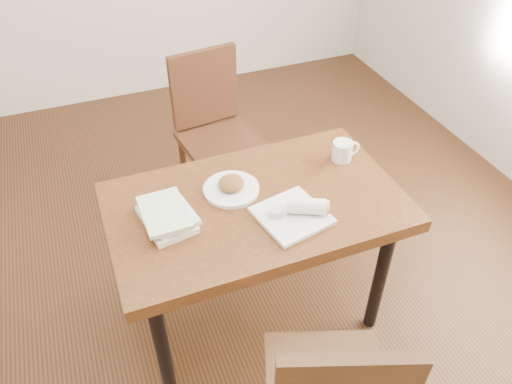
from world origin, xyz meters
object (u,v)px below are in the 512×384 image
object	(u,v)px
coffee_mug	(343,150)
plate_burrito	(296,212)
plate_scone	(231,187)
book_stack	(167,215)
chair_far	(214,124)
table	(256,217)

from	to	relation	value
coffee_mug	plate_burrito	xyz separation A→B (m)	(-0.36, -0.28, -0.02)
plate_scone	book_stack	bearing A→B (deg)	-164.61
plate_scone	chair_far	bearing A→B (deg)	77.94
table	plate_scone	xyz separation A→B (m)	(-0.07, 0.10, 0.11)
coffee_mug	book_stack	world-z (taller)	coffee_mug
book_stack	coffee_mug	bearing A→B (deg)	7.80
coffee_mug	plate_burrito	world-z (taller)	coffee_mug
plate_burrito	book_stack	world-z (taller)	plate_burrito
table	coffee_mug	size ratio (longest dim) A/B	9.00
plate_scone	table	bearing A→B (deg)	-52.69
coffee_mug	table	bearing A→B (deg)	-164.58
table	plate_burrito	distance (m)	0.22
chair_far	coffee_mug	bearing A→B (deg)	-65.48
chair_far	plate_scone	size ratio (longest dim) A/B	4.03
plate_scone	book_stack	xyz separation A→B (m)	(-0.29, -0.08, 0.01)
book_stack	plate_scone	bearing A→B (deg)	15.39
table	coffee_mug	xyz separation A→B (m)	(0.47, 0.13, 0.14)
table	plate_burrito	world-z (taller)	plate_burrito
coffee_mug	book_stack	size ratio (longest dim) A/B	0.48
table	coffee_mug	bearing A→B (deg)	15.42
plate_scone	book_stack	world-z (taller)	plate_scone
chair_far	plate_burrito	size ratio (longest dim) A/B	3.17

